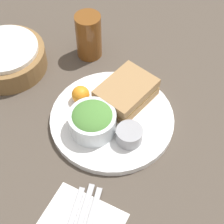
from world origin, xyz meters
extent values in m
plane|color=#4C4238|center=(0.00, 0.00, 0.00)|extent=(4.00, 4.00, 0.00)
cylinder|color=white|center=(0.00, 0.00, 0.01)|extent=(0.30, 0.30, 0.02)
cube|color=#A37A4C|center=(0.06, -0.01, 0.03)|extent=(0.16, 0.13, 0.02)
cube|color=#E5C666|center=(0.06, -0.01, 0.04)|extent=(0.15, 0.13, 0.01)
cube|color=#A37A4C|center=(0.06, -0.01, 0.06)|extent=(0.16, 0.13, 0.02)
cylinder|color=white|center=(-0.05, 0.02, 0.04)|extent=(0.11, 0.11, 0.05)
ellipsoid|color=#4C8438|center=(-0.05, 0.02, 0.06)|extent=(0.10, 0.10, 0.04)
cylinder|color=#99999E|center=(-0.04, -0.06, 0.04)|extent=(0.06, 0.06, 0.04)
sphere|color=orange|center=(0.01, 0.09, 0.04)|extent=(0.04, 0.04, 0.04)
cylinder|color=brown|center=(0.18, 0.16, 0.06)|extent=(0.07, 0.07, 0.13)
cylinder|color=olive|center=(0.04, 0.33, 0.03)|extent=(0.21, 0.21, 0.06)
cylinder|color=white|center=(0.04, 0.33, 0.07)|extent=(0.18, 0.18, 0.01)
cube|color=#B2B2B7|center=(-0.26, -0.06, 0.01)|extent=(0.17, 0.05, 0.01)
cube|color=#B2B2B7|center=(-0.26, -0.04, 0.01)|extent=(0.15, 0.05, 0.01)
camera|label=1|loc=(-0.47, -0.24, 0.74)|focal=60.00mm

